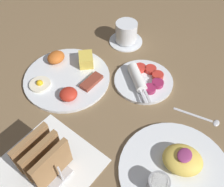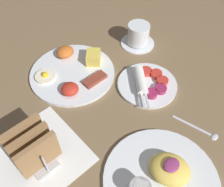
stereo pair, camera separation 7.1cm
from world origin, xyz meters
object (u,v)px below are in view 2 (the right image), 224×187
object	(u,v)px
plate_breakfast	(73,71)
plate_foreground	(162,178)
plate_condiments	(147,83)
coffee_cup	(138,35)
toast_rack	(32,147)

from	to	relation	value
plate_breakfast	plate_foreground	distance (m)	0.42
plate_condiments	coffee_cup	xyz separation A→B (m)	(0.13, 0.16, 0.02)
plate_condiments	plate_breakfast	bearing A→B (deg)	124.67
toast_rack	plate_breakfast	bearing A→B (deg)	35.74
plate_condiments	coffee_cup	distance (m)	0.21
toast_rack	coffee_cup	size ratio (longest dim) A/B	0.97
plate_condiments	plate_foreground	xyz separation A→B (m)	(-0.19, -0.22, 0.00)
toast_rack	plate_condiments	bearing A→B (deg)	-3.73
plate_breakfast	toast_rack	world-z (taller)	toast_rack
plate_breakfast	toast_rack	size ratio (longest dim) A/B	2.32
plate_breakfast	plate_condiments	bearing A→B (deg)	-55.33
plate_condiments	coffee_cup	size ratio (longest dim) A/B	1.52
plate_breakfast	plate_foreground	world-z (taller)	plate_foreground
plate_foreground	toast_rack	bearing A→B (deg)	126.32
plate_foreground	plate_breakfast	bearing A→B (deg)	82.06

